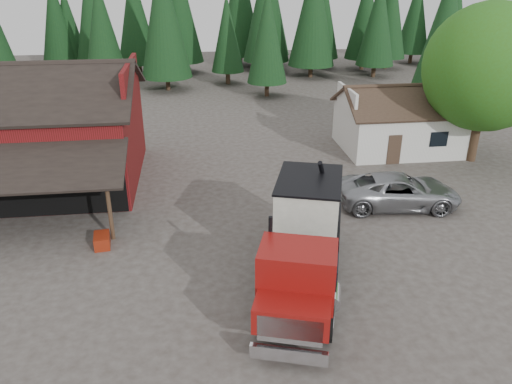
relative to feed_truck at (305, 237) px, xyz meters
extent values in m
plane|color=#403832|center=(-2.70, 2.59, -2.13)|extent=(120.00, 120.00, 0.00)
cube|color=maroon|center=(-13.70, 12.59, 0.37)|extent=(12.00, 10.00, 5.00)
cube|color=black|center=(-13.70, 10.09, 3.87)|extent=(12.80, 5.53, 2.35)
cube|color=black|center=(-13.70, 15.09, 3.87)|extent=(12.80, 5.53, 2.35)
cube|color=maroon|center=(-7.70, 12.59, 3.87)|extent=(0.25, 7.00, 2.00)
cylinder|color=#382619|center=(-8.30, 4.69, -0.73)|extent=(0.20, 0.20, 2.80)
cube|color=black|center=(-13.70, 7.54, -0.13)|extent=(11.70, 0.08, 3.90)
cube|color=silver|center=(10.30, 15.59, -0.63)|extent=(8.00, 6.00, 3.00)
cube|color=#38281E|center=(10.30, 14.09, 1.62)|extent=(8.60, 3.42, 1.80)
cube|color=#38281E|center=(10.30, 17.09, 1.62)|extent=(8.60, 3.42, 1.80)
cube|color=silver|center=(6.30, 15.59, 1.62)|extent=(0.20, 4.20, 1.50)
cube|color=silver|center=(14.30, 15.59, 1.62)|extent=(0.20, 4.20, 1.50)
cube|color=#38281E|center=(8.80, 12.57, -1.13)|extent=(0.90, 0.06, 2.00)
cube|color=black|center=(11.80, 12.57, -0.53)|extent=(1.20, 0.06, 1.00)
cylinder|color=#382619|center=(14.30, 12.59, -0.53)|extent=(0.60, 0.60, 3.20)
sphere|color=#2E6116|center=(14.30, 12.59, 4.07)|extent=(8.00, 8.00, 8.00)
sphere|color=#2E6116|center=(13.10, 13.39, 2.87)|extent=(4.40, 4.40, 4.40)
sphere|color=#2E6116|center=(15.30, 11.79, 3.17)|extent=(4.80, 4.80, 4.80)
cylinder|color=#382619|center=(3.30, 32.59, -1.33)|extent=(0.44, 0.44, 1.60)
cone|color=#103218|center=(3.30, 32.59, 3.77)|extent=(3.96, 3.96, 9.00)
cylinder|color=#382619|center=(19.30, 28.59, -1.33)|extent=(0.44, 0.44, 1.60)
cone|color=#103218|center=(19.30, 28.59, 4.77)|extent=(4.84, 4.84, 11.00)
cylinder|color=#382619|center=(-6.70, 36.59, -1.33)|extent=(0.44, 0.44, 1.60)
cone|color=#103218|center=(-6.70, 36.59, 5.27)|extent=(5.28, 5.28, 12.00)
cylinder|color=black|center=(-2.11, -2.84, -1.52)|extent=(0.73, 1.27, 1.21)
cylinder|color=black|center=(0.10, -3.53, -1.52)|extent=(0.73, 1.27, 1.21)
cylinder|color=black|center=(-0.53, 2.21, -1.52)|extent=(0.73, 1.27, 1.21)
cylinder|color=black|center=(1.68, 1.52, -1.52)|extent=(0.73, 1.27, 1.21)
cylinder|color=black|center=(-0.07, 3.69, -1.52)|extent=(0.73, 1.27, 1.21)
cylinder|color=black|center=(2.14, 3.00, -1.52)|extent=(0.73, 1.27, 1.21)
cube|color=black|center=(0.05, 0.18, -1.08)|extent=(3.98, 9.42, 0.44)
cube|color=silver|center=(-1.51, -4.82, -1.52)|extent=(2.48, 0.95, 0.50)
cube|color=silver|center=(-1.48, -4.71, -0.64)|extent=(2.03, 0.73, 0.99)
cube|color=maroon|center=(-1.28, -4.08, -0.47)|extent=(2.80, 2.11, 0.94)
cube|color=maroon|center=(-0.85, -2.71, 0.13)|extent=(3.09, 2.58, 2.04)
cube|color=black|center=(-1.12, -3.56, 0.46)|extent=(2.24, 0.77, 0.99)
cylinder|color=black|center=(-1.61, -1.44, 0.74)|extent=(0.19, 0.19, 1.99)
cube|color=black|center=(-0.53, -1.66, 0.08)|extent=(2.62, 0.93, 1.77)
cube|color=black|center=(0.51, 1.66, -0.78)|extent=(4.59, 6.95, 0.18)
cube|color=silver|center=(0.51, 1.66, 0.85)|extent=(3.51, 4.23, 1.77)
cone|color=silver|center=(0.51, 1.66, -0.25)|extent=(3.04, 3.04, 0.77)
cube|color=black|center=(0.51, 1.66, 1.76)|extent=(3.64, 4.37, 0.09)
cylinder|color=black|center=(1.60, 2.94, 0.74)|extent=(1.47, 2.17, 3.37)
cube|color=maroon|center=(0.66, 4.38, -0.47)|extent=(0.89, 1.04, 0.50)
cylinder|color=silver|center=(0.57, -2.41, -1.19)|extent=(0.92, 1.24, 0.62)
imported|color=#9A9CA1|center=(6.66, 6.40, -1.22)|extent=(6.78, 3.67, 1.81)
cube|color=maroon|center=(-8.70, 4.01, -1.83)|extent=(0.84, 1.18, 0.60)
camera|label=1|loc=(-4.12, -16.99, 9.82)|focal=35.00mm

